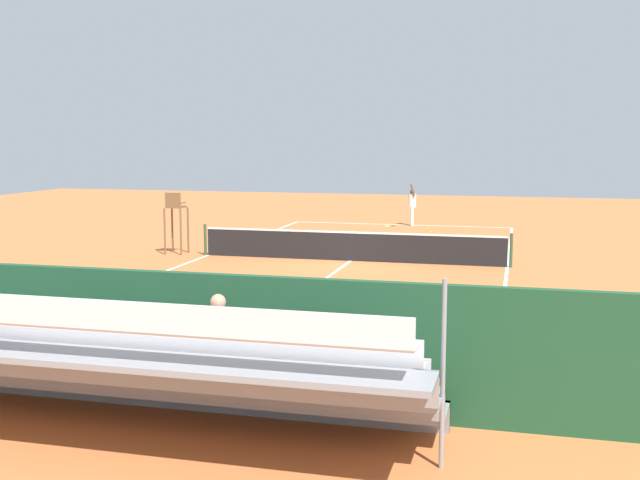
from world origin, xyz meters
TOP-DOWN VIEW (x-y plane):
  - ground_plane at (0.00, 0.00)m, footprint 60.00×60.00m
  - court_line_markings at (0.00, -0.04)m, footprint 10.10×22.20m
  - tennis_net at (0.00, 0.00)m, footprint 10.30×0.10m
  - backdrop_wall at (0.00, 14.00)m, footprint 18.00×0.16m
  - bleacher_stand at (-0.05, 15.33)m, footprint 9.06×2.40m
  - umpire_chair at (6.20, -0.03)m, footprint 0.67×0.67m
  - courtside_bench at (-2.18, 13.27)m, footprint 1.80×0.40m
  - equipment_bag at (-0.16, 13.40)m, footprint 0.90×0.36m
  - tennis_player at (-0.53, -10.80)m, footprint 0.43×0.55m
  - tennis_racket at (0.47, -10.14)m, footprint 0.52×0.51m
  - tennis_ball_near at (-1.40, -9.38)m, footprint 0.07×0.07m
  - tennis_ball_far at (-1.69, -8.29)m, footprint 0.07×0.07m

SIDE VIEW (x-z plane):
  - ground_plane at x=0.00m, z-range 0.00..0.00m
  - court_line_markings at x=0.00m, z-range 0.00..0.01m
  - tennis_racket at x=0.47m, z-range 0.00..0.03m
  - tennis_ball_near at x=-1.40m, z-range 0.00..0.07m
  - tennis_ball_far at x=-1.69m, z-range 0.00..0.07m
  - equipment_bag at x=-0.16m, z-range 0.00..0.36m
  - tennis_net at x=0.00m, z-range -0.03..1.04m
  - courtside_bench at x=-2.18m, z-range 0.09..1.02m
  - bleacher_stand at x=-0.05m, z-range -0.34..2.14m
  - backdrop_wall at x=0.00m, z-range 0.00..2.00m
  - tennis_player at x=-0.53m, z-range 0.05..1.98m
  - umpire_chair at x=6.20m, z-range 0.24..2.38m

